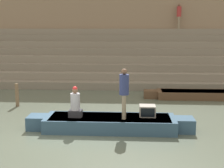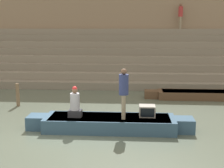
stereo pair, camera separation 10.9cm
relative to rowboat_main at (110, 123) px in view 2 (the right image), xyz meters
The scene contains 10 objects.
ground_plane 1.56m from the rowboat_main, 161.05° to the right, with size 120.00×120.00×0.00m, color #566051.
ghat_steps 10.38m from the rowboat_main, 98.09° to the left, with size 36.00×5.75×3.27m.
back_wall 13.78m from the rowboat_main, 96.45° to the left, with size 34.20×1.28×9.97m.
rowboat_main is the anchor object (origin of this frame).
person_standing 1.27m from the rowboat_main, 16.12° to the right, with size 0.31×0.31×1.66m.
person_rowing 1.32m from the rowboat_main, behind, with size 0.44×0.34×1.04m.
tv_set 1.33m from the rowboat_main, ahead, with size 0.54×0.47×0.38m.
moored_boat_shore 6.53m from the rowboat_main, 48.13° to the left, with size 6.02×1.02×0.38m.
mooring_post 5.17m from the rowboat_main, 145.49° to the left, with size 0.15×0.15×1.00m, color brown.
person_on_steps 13.17m from the rowboat_main, 71.63° to the left, with size 0.30×0.30×1.68m.
Camera 2 is at (2.22, -9.57, 3.47)m, focal length 50.00 mm.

